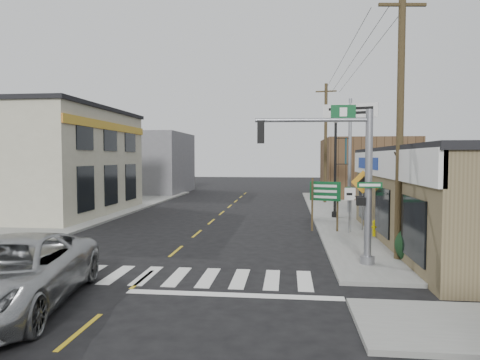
# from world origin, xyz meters

# --- Properties ---
(ground) EXTENTS (140.00, 140.00, 0.00)m
(ground) POSITION_xyz_m (0.00, 0.00, 0.00)
(ground) COLOR black
(ground) RESTS_ON ground
(sidewalk_right) EXTENTS (6.00, 38.00, 0.13)m
(sidewalk_right) POSITION_xyz_m (9.00, 13.00, 0.07)
(sidewalk_right) COLOR slate
(sidewalk_right) RESTS_ON ground
(sidewalk_left) EXTENTS (6.00, 38.00, 0.13)m
(sidewalk_left) POSITION_xyz_m (-9.00, 13.00, 0.07)
(sidewalk_left) COLOR slate
(sidewalk_left) RESTS_ON ground
(center_line) EXTENTS (0.12, 56.00, 0.01)m
(center_line) POSITION_xyz_m (0.00, 8.00, 0.01)
(center_line) COLOR gold
(center_line) RESTS_ON ground
(crosswalk) EXTENTS (11.00, 2.20, 0.01)m
(crosswalk) POSITION_xyz_m (0.00, 0.40, 0.01)
(crosswalk) COLOR silver
(crosswalk) RESTS_ON ground
(left_building) EXTENTS (12.00, 12.00, 6.80)m
(left_building) POSITION_xyz_m (-13.00, 14.00, 3.40)
(left_building) COLOR #BDB89D
(left_building) RESTS_ON ground
(bldg_distant_right) EXTENTS (8.00, 10.00, 5.60)m
(bldg_distant_right) POSITION_xyz_m (12.00, 30.00, 2.80)
(bldg_distant_right) COLOR brown
(bldg_distant_right) RESTS_ON ground
(bldg_distant_left) EXTENTS (9.00, 10.00, 6.40)m
(bldg_distant_left) POSITION_xyz_m (-11.00, 32.00, 3.20)
(bldg_distant_left) COLOR slate
(bldg_distant_left) RESTS_ON ground
(suv) EXTENTS (3.96, 6.77, 1.77)m
(suv) POSITION_xyz_m (-2.40, -2.89, 0.89)
(suv) COLOR #9C9EA0
(suv) RESTS_ON ground
(traffic_signal_pole) EXTENTS (4.29, 0.36, 5.43)m
(traffic_signal_pole) POSITION_xyz_m (6.56, 2.25, 3.37)
(traffic_signal_pole) COLOR gray
(traffic_signal_pole) RESTS_ON sidewalk_right
(guide_sign) EXTENTS (1.52, 0.13, 2.65)m
(guide_sign) POSITION_xyz_m (6.30, 8.70, 1.85)
(guide_sign) COLOR #43361F
(guide_sign) RESTS_ON sidewalk_right
(fire_hydrant) EXTENTS (0.24, 0.24, 0.77)m
(fire_hydrant) POSITION_xyz_m (8.50, 7.56, 0.55)
(fire_hydrant) COLOR #DBC800
(fire_hydrant) RESTS_ON sidewalk_right
(ped_crossing_sign) EXTENTS (1.17, 0.08, 3.01)m
(ped_crossing_sign) POSITION_xyz_m (8.20, 9.22, 2.17)
(ped_crossing_sign) COLOR gray
(ped_crossing_sign) RESTS_ON sidewalk_right
(lamp_post) EXTENTS (0.78, 0.62, 6.04)m
(lamp_post) POSITION_xyz_m (7.40, 13.87, 3.63)
(lamp_post) COLOR black
(lamp_post) RESTS_ON sidewalk_right
(dance_center_sign) EXTENTS (3.55, 0.22, 7.55)m
(dance_center_sign) POSITION_xyz_m (8.55, 16.40, 5.74)
(dance_center_sign) COLOR gray
(dance_center_sign) RESTS_ON sidewalk_right
(bare_tree) EXTENTS (2.24, 2.24, 4.48)m
(bare_tree) POSITION_xyz_m (9.01, 3.49, 3.66)
(bare_tree) COLOR black
(bare_tree) RESTS_ON sidewalk_right
(shrub_front) EXTENTS (1.44, 1.44, 1.08)m
(shrub_front) POSITION_xyz_m (9.00, 2.99, 0.67)
(shrub_front) COLOR #1D3B1C
(shrub_front) RESTS_ON sidewalk_right
(shrub_back) EXTENTS (1.04, 1.04, 0.78)m
(shrub_back) POSITION_xyz_m (10.50, 5.82, 0.52)
(shrub_back) COLOR black
(shrub_back) RESTS_ON sidewalk_right
(utility_pole_near) EXTENTS (1.67, 0.25, 9.62)m
(utility_pole_near) POSITION_xyz_m (8.42, 3.14, 5.06)
(utility_pole_near) COLOR #4D3724
(utility_pole_near) RESTS_ON sidewalk_right
(utility_pole_far) EXTENTS (1.67, 0.25, 9.62)m
(utility_pole_far) POSITION_xyz_m (7.50, 22.69, 5.06)
(utility_pole_far) COLOR #3B2C19
(utility_pole_far) RESTS_ON sidewalk_right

